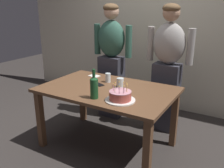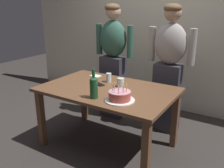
# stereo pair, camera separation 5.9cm
# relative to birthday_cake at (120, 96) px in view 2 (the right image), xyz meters

# --- Properties ---
(ground_plane) EXTENTS (10.00, 10.00, 0.00)m
(ground_plane) POSITION_rel_birthday_cake_xyz_m (-0.31, 0.25, -0.79)
(ground_plane) COLOR #332D2B
(back_wall) EXTENTS (5.20, 0.10, 2.60)m
(back_wall) POSITION_rel_birthday_cake_xyz_m (-0.31, 1.80, 0.51)
(back_wall) COLOR beige
(back_wall) RESTS_ON ground_plane
(dining_table) EXTENTS (1.50, 0.96, 0.74)m
(dining_table) POSITION_rel_birthday_cake_xyz_m (-0.31, 0.25, -0.14)
(dining_table) COLOR brown
(dining_table) RESTS_ON ground_plane
(birthday_cake) EXTENTS (0.30, 0.30, 0.18)m
(birthday_cake) POSITION_rel_birthday_cake_xyz_m (0.00, 0.00, 0.00)
(birthday_cake) COLOR white
(birthday_cake) RESTS_ON dining_table
(water_glass_near) EXTENTS (0.08, 0.08, 0.10)m
(water_glass_near) POSITION_rel_birthday_cake_xyz_m (-0.20, 0.37, 0.01)
(water_glass_near) COLOR silver
(water_glass_near) RESTS_ON dining_table
(water_glass_far) EXTENTS (0.07, 0.07, 0.11)m
(water_glass_far) POSITION_rel_birthday_cake_xyz_m (-0.42, 0.45, 0.01)
(water_glass_far) COLOR silver
(water_glass_far) RESTS_ON dining_table
(wine_bottle) EXTENTS (0.08, 0.08, 0.30)m
(wine_bottle) POSITION_rel_birthday_cake_xyz_m (-0.26, -0.07, 0.07)
(wine_bottle) COLOR #194723
(wine_bottle) RESTS_ON dining_table
(cell_phone) EXTENTS (0.16, 0.12, 0.01)m
(cell_phone) POSITION_rel_birthday_cake_xyz_m (-0.46, 0.31, -0.04)
(cell_phone) COLOR black
(cell_phone) RESTS_ON dining_table
(napkin_stack) EXTENTS (0.15, 0.12, 0.01)m
(napkin_stack) POSITION_rel_birthday_cake_xyz_m (-0.71, 0.57, -0.04)
(napkin_stack) COLOR white
(napkin_stack) RESTS_ON dining_table
(person_man_bearded) EXTENTS (0.61, 0.27, 1.66)m
(person_man_bearded) POSITION_rel_birthday_cake_xyz_m (-0.71, 1.02, 0.09)
(person_man_bearded) COLOR #33333D
(person_man_bearded) RESTS_ON ground_plane
(person_woman_cardigan) EXTENTS (0.61, 0.27, 1.66)m
(person_woman_cardigan) POSITION_rel_birthday_cake_xyz_m (0.13, 1.02, 0.09)
(person_woman_cardigan) COLOR #33333D
(person_woman_cardigan) RESTS_ON ground_plane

